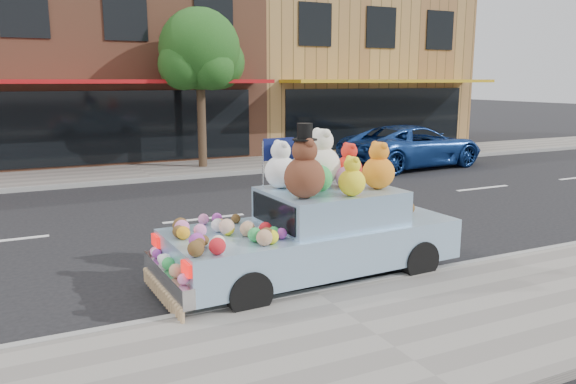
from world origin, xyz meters
TOP-DOWN VIEW (x-y plane):
  - ground at (0.00, 0.00)m, footprint 120.00×120.00m
  - near_sidewalk at (0.00, -6.50)m, footprint 60.00×3.00m
  - far_sidewalk at (0.00, 6.50)m, footprint 60.00×3.00m
  - near_kerb at (0.00, -5.00)m, footprint 60.00×0.12m
  - far_kerb at (0.00, 5.00)m, footprint 60.00×0.12m
  - storefront_mid at (0.00, 11.97)m, footprint 10.00×9.80m
  - storefront_right at (10.00, 11.97)m, footprint 10.00×9.80m
  - street_tree at (2.03, 6.55)m, footprint 3.00×2.70m
  - car_blue at (8.68, 4.00)m, footprint 5.41×2.93m
  - art_car at (0.38, -4.29)m, footprint 4.56×1.95m

SIDE VIEW (x-z plane):
  - ground at x=0.00m, z-range 0.00..0.00m
  - near_sidewalk at x=0.00m, z-range 0.00..0.12m
  - far_sidewalk at x=0.00m, z-range 0.00..0.12m
  - near_kerb at x=0.00m, z-range 0.00..0.13m
  - far_kerb at x=0.00m, z-range 0.00..0.13m
  - car_blue at x=8.68m, z-range 0.00..1.44m
  - art_car at x=0.38m, z-range -0.37..2.01m
  - storefront_mid at x=0.00m, z-range -0.01..7.29m
  - storefront_right at x=10.00m, z-range -0.01..7.29m
  - street_tree at x=2.03m, z-range 1.08..6.30m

